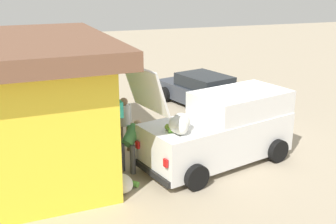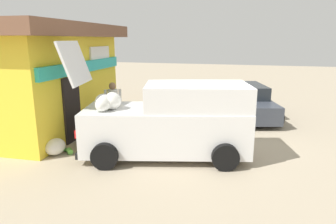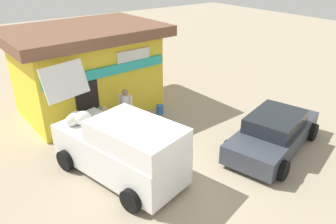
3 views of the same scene
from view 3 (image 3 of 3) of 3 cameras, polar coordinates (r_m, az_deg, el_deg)
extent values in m
plane|color=tan|center=(10.01, 0.96, -11.74)|extent=(60.00, 60.00, 0.00)
cube|color=yellow|center=(14.16, -13.99, 6.46)|extent=(5.51, 3.82, 3.18)
cube|color=#2DB7B2|center=(12.40, -10.52, 7.16)|extent=(5.05, 0.40, 0.36)
cube|color=black|center=(12.48, -13.95, 0.87)|extent=(0.90, 0.11, 2.00)
cube|color=white|center=(12.89, -6.10, 9.65)|extent=(1.50, 0.14, 0.60)
cube|color=brown|center=(13.69, -14.81, 13.56)|extent=(6.39, 4.71, 0.42)
cube|color=white|center=(9.94, -8.80, -7.11)|extent=(2.75, 4.59, 1.14)
cube|color=white|center=(8.96, -5.65, -4.18)|extent=(2.27, 2.99, 0.65)
cube|color=black|center=(8.24, 0.77, -7.23)|extent=(1.44, 0.45, 0.49)
cube|color=white|center=(10.87, -17.77, 5.25)|extent=(1.61, 0.79, 1.10)
ellipsoid|color=silver|center=(10.43, -14.87, -1.03)|extent=(0.54, 0.45, 0.45)
ellipsoid|color=silver|center=(10.53, -15.98, -0.97)|extent=(0.51, 0.43, 0.43)
ellipsoid|color=silver|center=(10.47, -16.54, -1.37)|extent=(0.44, 0.37, 0.37)
cylinder|color=#68B734|center=(10.70, -15.79, -1.44)|extent=(0.14, 0.23, 0.11)
cylinder|color=olive|center=(10.74, -15.22, -1.16)|extent=(0.33, 0.25, 0.15)
cube|color=black|center=(11.71, -15.91, -5.21)|extent=(1.61, 0.49, 0.16)
cube|color=red|center=(11.15, -19.07, -4.10)|extent=(0.15, 0.09, 0.20)
cube|color=red|center=(11.78, -13.63, -1.66)|extent=(0.15, 0.09, 0.20)
cylinder|color=black|center=(8.81, -6.60, -15.31)|extent=(0.38, 0.70, 0.67)
cylinder|color=black|center=(9.89, 1.25, -9.88)|extent=(0.38, 0.70, 0.67)
cylinder|color=black|center=(10.73, -17.71, -8.13)|extent=(0.38, 0.70, 0.67)
cylinder|color=black|center=(11.63, -10.14, -4.38)|extent=(0.38, 0.70, 0.67)
cube|color=#383D47|center=(11.79, 18.12, -4.00)|extent=(4.71, 2.86, 0.65)
cube|color=#1E2328|center=(11.53, 18.51, -1.54)|extent=(2.45, 2.04, 0.49)
cylinder|color=black|center=(10.98, 10.53, -6.51)|extent=(0.66, 0.38, 0.63)
cylinder|color=black|center=(10.42, 19.72, -9.67)|extent=(0.66, 0.38, 0.63)
cylinder|color=black|center=(13.40, 16.69, -0.94)|extent=(0.66, 0.38, 0.63)
cylinder|color=black|center=(12.95, 24.29, -3.22)|extent=(0.66, 0.38, 0.63)
cylinder|color=#726047|center=(12.41, -6.64, -1.56)|extent=(0.15, 0.15, 0.86)
cylinder|color=#726047|center=(12.56, -8.02, -1.29)|extent=(0.15, 0.15, 0.86)
cylinder|color=silver|center=(12.17, -7.53, 1.66)|extent=(0.47, 0.47, 0.61)
sphere|color=#8C6647|center=(12.00, -7.64, 3.50)|extent=(0.23, 0.23, 0.23)
cylinder|color=silver|center=(12.06, -6.53, 1.56)|extent=(0.09, 0.09, 0.58)
cylinder|color=silver|center=(12.27, -8.52, 1.89)|extent=(0.09, 0.09, 0.58)
cylinder|color=#4C4C51|center=(12.35, -13.06, -2.37)|extent=(0.15, 0.15, 0.81)
cylinder|color=#4C4C51|center=(12.09, -13.70, -3.11)|extent=(0.15, 0.15, 0.81)
cylinder|color=#4C9959|center=(11.87, -12.64, -0.41)|extent=(0.70, 0.72, 0.61)
sphere|color=tan|center=(11.65, -11.30, 0.49)|extent=(0.22, 0.22, 0.22)
cylinder|color=#4C9959|center=(12.02, -11.14, -0.45)|extent=(0.09, 0.09, 0.55)
cylinder|color=#4C9959|center=(11.63, -12.00, -1.48)|extent=(0.09, 0.09, 0.55)
ellipsoid|color=silver|center=(12.37, -18.21, -4.01)|extent=(0.77, 0.65, 0.44)
cylinder|color=#62B542|center=(12.18, -16.95, -5.10)|extent=(0.26, 0.26, 0.15)
cylinder|color=#6FA634|center=(12.69, -18.84, -4.15)|extent=(0.33, 0.28, 0.12)
cylinder|color=#549A42|center=(12.40, -16.82, -4.60)|extent=(0.16, 0.25, 0.11)
cylinder|color=blue|center=(13.80, -1.45, 0.47)|extent=(0.32, 0.32, 0.39)
camera|label=1|loc=(13.78, -62.26, 7.67)|focal=43.53mm
camera|label=2|loc=(7.25, -62.66, -14.23)|focal=32.12mm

